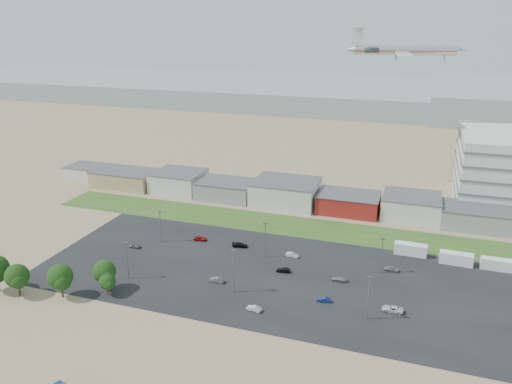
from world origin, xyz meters
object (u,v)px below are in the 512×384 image
at_px(parked_car_5, 135,246).
at_px(parked_car_9, 200,239).
at_px(box_trailer_a, 411,249).
at_px(parked_car_8, 392,269).
at_px(parked_car_11, 292,255).
at_px(parked_car_13, 254,308).
at_px(parked_car_1, 324,300).
at_px(parked_car_0, 392,309).
at_px(parked_car_4, 217,280).
at_px(parked_car_6, 240,245).
at_px(airliner, 405,50).
at_px(parked_car_12, 339,279).
at_px(parked_car_7, 283,270).

distance_m(parked_car_5, parked_car_9, 18.67).
bearing_deg(box_trailer_a, parked_car_8, -108.64).
xyz_separation_m(parked_car_11, parked_car_13, (-1.22, -28.43, -0.02)).
height_order(parked_car_8, parked_car_11, parked_car_8).
height_order(parked_car_1, parked_car_9, parked_car_9).
xyz_separation_m(box_trailer_a, parked_car_9, (-58.44, -9.90, -1.06)).
distance_m(parked_car_0, parked_car_11, 33.69).
relative_size(box_trailer_a, parked_car_4, 2.26).
height_order(parked_car_0, parked_car_9, parked_car_0).
relative_size(parked_car_6, parked_car_8, 1.15).
xyz_separation_m(airliner, parked_car_0, (6.60, -91.09, -50.16)).
bearing_deg(parked_car_12, parked_car_4, -66.96).
distance_m(parked_car_0, parked_car_12, 16.79).
xyz_separation_m(parked_car_1, parked_car_12, (1.53, 10.64, 0.00)).
bearing_deg(parked_car_1, parked_car_7, -136.87).
height_order(airliner, parked_car_8, airliner).
bearing_deg(parked_car_4, parked_car_5, -106.99).
height_order(parked_car_1, parked_car_4, parked_car_4).
xyz_separation_m(parked_car_4, parked_car_13, (12.77, -9.14, -0.05)).
xyz_separation_m(box_trailer_a, parked_car_4, (-44.26, -30.99, -0.98)).
xyz_separation_m(airliner, parked_car_1, (-8.51, -91.85, -50.27)).
height_order(parked_car_12, parked_car_13, parked_car_13).
height_order(airliner, parked_car_13, airliner).
bearing_deg(airliner, box_trailer_a, -90.67).
bearing_deg(parked_car_1, parked_car_9, -124.56).
bearing_deg(box_trailer_a, parked_car_7, -144.06).
bearing_deg(airliner, parked_car_4, -120.29).
xyz_separation_m(parked_car_7, parked_car_8, (26.07, 9.52, 0.06)).
bearing_deg(parked_car_8, parked_car_1, 147.64).
distance_m(parked_car_6, parked_car_7, 18.88).
bearing_deg(parked_car_9, airliner, -42.89).
height_order(parked_car_4, parked_car_13, parked_car_4).
bearing_deg(parked_car_12, parked_car_6, -106.07).
bearing_deg(parked_car_0, parked_car_4, -88.56).
distance_m(parked_car_0, parked_car_4, 41.77).
xyz_separation_m(parked_car_1, parked_car_5, (-56.33, 11.19, 0.02)).
bearing_deg(parked_car_4, parked_car_1, 91.65).
bearing_deg(parked_car_13, parked_car_6, -146.63).
relative_size(box_trailer_a, parked_car_7, 2.41).
bearing_deg(parked_car_0, parked_car_6, -114.03).
distance_m(airliner, parked_car_4, 109.99).
bearing_deg(parked_car_0, parked_car_1, -86.00).
relative_size(parked_car_5, parked_car_7, 0.93).
height_order(airliner, parked_car_11, airliner).
relative_size(parked_car_5, parked_car_13, 0.95).
bearing_deg(parked_car_7, parked_car_6, -130.58).
distance_m(parked_car_8, parked_car_11, 26.15).
xyz_separation_m(parked_car_0, parked_car_9, (-55.95, 20.85, -0.11)).
relative_size(box_trailer_a, parked_car_0, 1.82).
bearing_deg(box_trailer_a, parked_car_0, -93.35).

